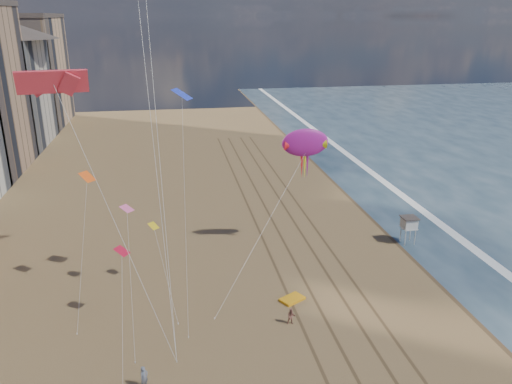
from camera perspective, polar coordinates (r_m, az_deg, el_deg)
The scene contains 9 objects.
wet_sand at distance 73.26m, azimuth 15.75°, elevation -2.39°, with size 260.00×260.00×0.00m, color #42301E.
foam at distance 75.13m, azimuth 18.65°, elevation -2.14°, with size 260.00×260.00×0.00m, color white.
tracks at distance 59.17m, azimuth 5.28°, elevation -7.07°, with size 7.68×120.00×0.01m.
lifeguard_stand at distance 63.38m, azimuth 17.09°, elevation -3.43°, with size 1.89×1.89×3.42m.
grounded_kite at distance 50.18m, azimuth 4.15°, elevation -12.10°, with size 2.32×1.47×0.26m, color orange.
show_kite at distance 56.25m, azimuth 5.64°, elevation 5.59°, with size 8.35×7.11×21.27m.
kite_flyer_a at distance 40.50m, azimuth -12.67°, elevation -19.98°, with size 0.68×0.45×1.87m, color slate.
kite_flyer_b at distance 46.42m, azimuth 4.05°, elevation -14.01°, with size 0.77×0.60×1.58m, color #955B4C.
small_kites at distance 47.04m, azimuth -13.32°, elevation 2.02°, with size 11.12×7.98×14.06m.
Camera 1 is at (-11.90, -20.97, 26.36)m, focal length 35.00 mm.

